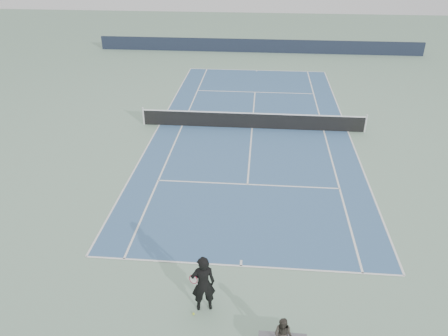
{
  "coord_description": "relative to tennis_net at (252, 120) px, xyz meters",
  "views": [
    {
      "loc": [
        0.45,
        -23.41,
        10.19
      ],
      "look_at": [
        -1.02,
        -6.93,
        1.1
      ],
      "focal_mm": 35.0,
      "sensor_mm": 36.0,
      "label": 1
    }
  ],
  "objects": [
    {
      "name": "tennis_net",
      "position": [
        0.0,
        0.0,
        0.0
      ],
      "size": [
        12.9,
        0.1,
        1.07
      ],
      "color": "silver",
      "rests_on": "ground"
    },
    {
      "name": "court_surface",
      "position": [
        0.0,
        0.0,
        -0.5
      ],
      "size": [
        10.97,
        23.77,
        0.01
      ],
      "primitive_type": "cube",
      "color": "#3A5E89",
      "rests_on": "ground"
    },
    {
      "name": "ground",
      "position": [
        0.0,
        0.0,
        -0.5
      ],
      "size": [
        80.0,
        80.0,
        0.0
      ],
      "primitive_type": "plane",
      "color": "gray"
    },
    {
      "name": "windscreen_far",
      "position": [
        0.0,
        17.88,
        0.1
      ],
      "size": [
        30.0,
        0.25,
        1.2
      ],
      "primitive_type": "cube",
      "color": "black",
      "rests_on": "ground"
    },
    {
      "name": "tennis_player",
      "position": [
        -1.02,
        -13.86,
        0.49
      ],
      "size": [
        0.88,
        0.7,
        1.98
      ],
      "color": "black",
      "rests_on": "ground"
    },
    {
      "name": "tennis_ball",
      "position": [
        -1.3,
        -14.15,
        -0.47
      ],
      "size": [
        0.07,
        0.07,
        0.07
      ],
      "primitive_type": "sphere",
      "color": "#C6DE2D",
      "rests_on": "ground"
    }
  ]
}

